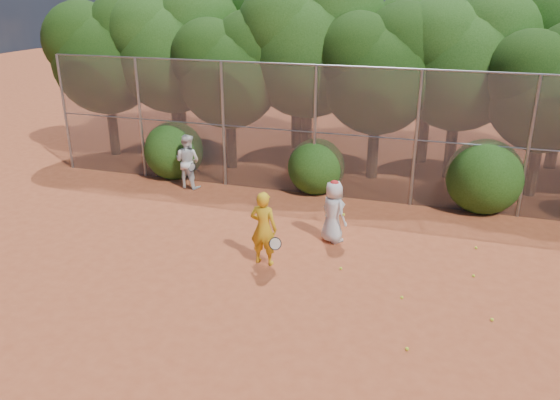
% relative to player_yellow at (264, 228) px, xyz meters
% --- Properties ---
extents(ground, '(80.00, 80.00, 0.00)m').
position_rel_player_yellow_xyz_m(ground, '(0.97, -1.15, -0.90)').
color(ground, '#9C4223').
rests_on(ground, ground).
extents(fence_back, '(20.05, 0.09, 4.03)m').
position_rel_player_yellow_xyz_m(fence_back, '(0.85, 4.85, 1.15)').
color(fence_back, gray).
rests_on(fence_back, ground).
extents(tree_0, '(4.38, 3.81, 6.00)m').
position_rel_player_yellow_xyz_m(tree_0, '(-8.47, 6.88, 3.03)').
color(tree_0, black).
rests_on(tree_0, ground).
extents(tree_1, '(4.64, 4.03, 6.35)m').
position_rel_player_yellow_xyz_m(tree_1, '(-5.97, 7.39, 3.26)').
color(tree_1, black).
rests_on(tree_1, ground).
extents(tree_2, '(3.99, 3.47, 5.47)m').
position_rel_player_yellow_xyz_m(tree_2, '(-3.48, 6.68, 2.68)').
color(tree_2, black).
rests_on(tree_2, ground).
extents(tree_3, '(4.89, 4.26, 6.70)m').
position_rel_player_yellow_xyz_m(tree_3, '(-0.96, 7.69, 3.50)').
color(tree_3, black).
rests_on(tree_3, ground).
extents(tree_4, '(4.19, 3.64, 5.73)m').
position_rel_player_yellow_xyz_m(tree_4, '(1.53, 7.08, 2.86)').
color(tree_4, black).
rests_on(tree_4, ground).
extents(tree_5, '(4.51, 3.92, 6.17)m').
position_rel_player_yellow_xyz_m(tree_5, '(4.03, 7.89, 3.15)').
color(tree_5, black).
rests_on(tree_5, ground).
extents(tree_6, '(3.86, 3.36, 5.29)m').
position_rel_player_yellow_xyz_m(tree_6, '(6.52, 6.88, 2.57)').
color(tree_6, black).
rests_on(tree_6, ground).
extents(tree_9, '(4.83, 4.20, 6.62)m').
position_rel_player_yellow_xyz_m(tree_9, '(-6.96, 9.69, 3.44)').
color(tree_9, black).
rests_on(tree_9, ground).
extents(tree_10, '(5.15, 4.48, 7.06)m').
position_rel_player_yellow_xyz_m(tree_10, '(-1.96, 9.89, 3.73)').
color(tree_10, black).
rests_on(tree_10, ground).
extents(tree_11, '(4.64, 4.03, 6.35)m').
position_rel_player_yellow_xyz_m(tree_11, '(3.03, 9.49, 3.26)').
color(tree_11, black).
rests_on(tree_11, ground).
extents(bush_0, '(2.00, 2.00, 2.00)m').
position_rel_player_yellow_xyz_m(bush_0, '(-5.03, 5.15, 0.10)').
color(bush_0, '#1B3F0F').
rests_on(bush_0, ground).
extents(bush_1, '(1.80, 1.80, 1.80)m').
position_rel_player_yellow_xyz_m(bush_1, '(-0.03, 5.15, 0.00)').
color(bush_1, '#1B3F0F').
rests_on(bush_1, ground).
extents(bush_2, '(2.20, 2.20, 2.20)m').
position_rel_player_yellow_xyz_m(bush_2, '(4.97, 5.15, 0.20)').
color(bush_2, '#1B3F0F').
rests_on(bush_2, ground).
extents(player_yellow, '(0.86, 0.58, 1.80)m').
position_rel_player_yellow_xyz_m(player_yellow, '(0.00, 0.00, 0.00)').
color(player_yellow, gold).
rests_on(player_yellow, ground).
extents(player_teen, '(0.94, 0.89, 1.65)m').
position_rel_player_yellow_xyz_m(player_teen, '(1.29, 1.69, -0.08)').
color(player_teen, silver).
rests_on(player_teen, ground).
extents(player_white, '(0.95, 0.84, 1.77)m').
position_rel_player_yellow_xyz_m(player_white, '(-4.06, 4.25, -0.01)').
color(player_white, white).
rests_on(player_white, ground).
extents(ball_0, '(0.07, 0.07, 0.07)m').
position_rel_player_yellow_xyz_m(ball_0, '(3.29, -0.64, -0.87)').
color(ball_0, '#C7DC28').
rests_on(ball_0, ground).
extents(ball_1, '(0.07, 0.07, 0.07)m').
position_rel_player_yellow_xyz_m(ball_1, '(4.74, 0.78, -0.87)').
color(ball_1, '#C7DC28').
rests_on(ball_1, ground).
extents(ball_2, '(0.07, 0.07, 0.07)m').
position_rel_player_yellow_xyz_m(ball_2, '(3.56, -2.39, -0.87)').
color(ball_2, '#C7DC28').
rests_on(ball_2, ground).
extents(ball_3, '(0.07, 0.07, 0.07)m').
position_rel_player_yellow_xyz_m(ball_3, '(5.06, -0.94, -0.87)').
color(ball_3, '#C7DC28').
rests_on(ball_3, ground).
extents(ball_4, '(0.07, 0.07, 0.07)m').
position_rel_player_yellow_xyz_m(ball_4, '(1.81, 0.22, -0.87)').
color(ball_4, '#C7DC28').
rests_on(ball_4, ground).
extents(ball_5, '(0.07, 0.07, 0.07)m').
position_rel_player_yellow_xyz_m(ball_5, '(4.82, 2.30, -0.87)').
color(ball_5, '#C7DC28').
rests_on(ball_5, ground).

